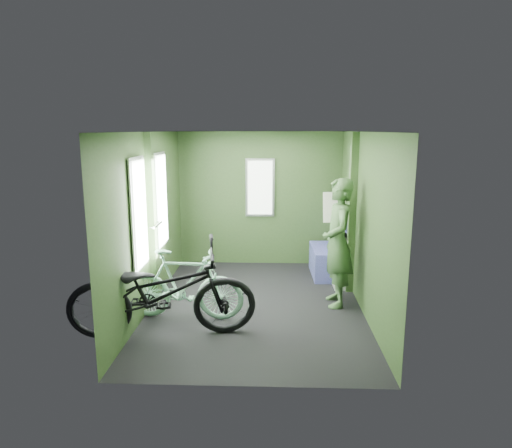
# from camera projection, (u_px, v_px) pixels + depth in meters

# --- Properties ---
(room) EXTENTS (4.00, 4.02, 2.31)m
(room) POSITION_uv_depth(u_px,v_px,m) (253.00, 200.00, 5.92)
(room) COLOR black
(room) RESTS_ON ground
(bicycle_black) EXTENTS (2.22, 1.22, 1.21)m
(bicycle_black) POSITION_uv_depth(u_px,v_px,m) (164.00, 338.00, 5.20)
(bicycle_black) COLOR black
(bicycle_black) RESTS_ON ground
(bicycle_mint) EXTENTS (1.53, 0.58, 0.93)m
(bicycle_mint) POSITION_uv_depth(u_px,v_px,m) (184.00, 319.00, 5.71)
(bicycle_mint) COLOR #87C9A8
(bicycle_mint) RESTS_ON ground
(passenger) EXTENTS (0.45, 0.69, 1.72)m
(passenger) POSITION_uv_depth(u_px,v_px,m) (338.00, 243.00, 6.03)
(passenger) COLOR #3C5C32
(passenger) RESTS_ON ground
(waste_box) EXTENTS (0.24, 0.33, 0.81)m
(waste_box) POSITION_uv_depth(u_px,v_px,m) (342.00, 261.00, 6.78)
(waste_box) COLOR gray
(waste_box) RESTS_ON ground
(bench_seat) EXTENTS (0.53, 0.93, 0.97)m
(bench_seat) POSITION_uv_depth(u_px,v_px,m) (329.00, 258.00, 7.39)
(bench_seat) COLOR navy
(bench_seat) RESTS_ON ground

